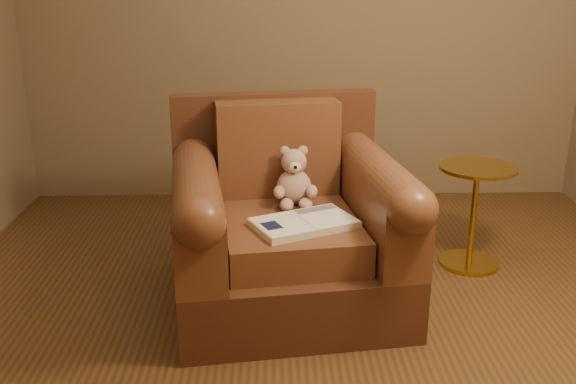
{
  "coord_description": "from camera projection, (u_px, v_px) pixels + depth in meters",
  "views": [
    {
      "loc": [
        -0.22,
        -2.62,
        1.58
      ],
      "look_at": [
        -0.15,
        0.27,
        0.6
      ],
      "focal_mm": 40.0,
      "sensor_mm": 36.0,
      "label": 1
    }
  ],
  "objects": [
    {
      "name": "floor",
      "position": [
        322.0,
        333.0,
        2.99
      ],
      "size": [
        4.0,
        4.0,
        0.0
      ],
      "primitive_type": "plane",
      "color": "#54371D",
      "rests_on": "ground"
    },
    {
      "name": "armchair",
      "position": [
        286.0,
        227.0,
        3.22
      ],
      "size": [
        1.23,
        1.19,
        0.99
      ],
      "rotation": [
        0.0,
        0.0,
        0.14
      ],
      "color": "#4A2818",
      "rests_on": "floor"
    },
    {
      "name": "teddy_bear",
      "position": [
        294.0,
        182.0,
        3.24
      ],
      "size": [
        0.22,
        0.25,
        0.31
      ],
      "rotation": [
        0.0,
        0.0,
        0.07
      ],
      "color": "tan",
      "rests_on": "armchair"
    },
    {
      "name": "guidebook",
      "position": [
        304.0,
        223.0,
        2.98
      ],
      "size": [
        0.53,
        0.45,
        0.04
      ],
      "rotation": [
        0.0,
        0.0,
        0.44
      ],
      "color": "beige",
      "rests_on": "armchair"
    },
    {
      "name": "side_table",
      "position": [
        473.0,
        213.0,
        3.59
      ],
      "size": [
        0.42,
        0.42,
        0.59
      ],
      "color": "gold",
      "rests_on": "floor"
    }
  ]
}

